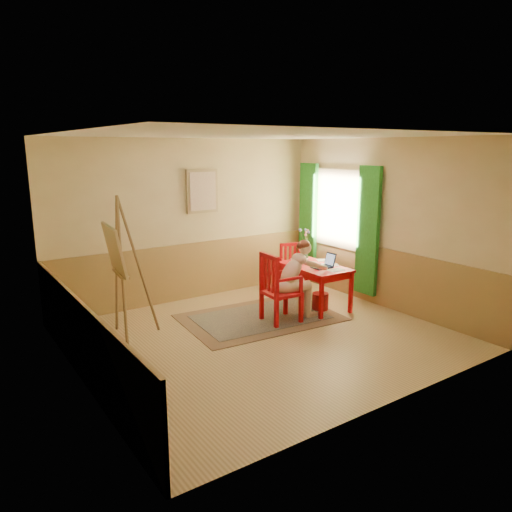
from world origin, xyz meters
TOP-DOWN VIEW (x-y plane):
  - room at (0.00, 0.00)m, footprint 5.04×4.54m
  - wainscot at (0.00, 0.80)m, footprint 5.00×4.50m
  - window at (2.42, 1.10)m, footprint 0.12×2.01m
  - wall_portrait at (0.25, 2.20)m, footprint 0.60×0.05m
  - rug at (0.41, 0.67)m, footprint 2.52×1.79m
  - table at (1.47, 0.60)m, footprint 0.75×1.22m
  - chair_left at (0.53, 0.35)m, footprint 0.54×0.52m
  - chair_back at (1.71, 1.49)m, footprint 0.52×0.53m
  - figure at (0.85, 0.34)m, footprint 0.93×0.42m
  - laptop at (1.53, 0.43)m, footprint 0.38×0.23m
  - papers at (1.68, 0.65)m, footprint 0.65×1.15m
  - vase at (1.73, 1.15)m, footprint 0.18×0.27m
  - wastebasket at (1.46, 0.42)m, footprint 0.30×0.30m
  - easel at (-1.65, 1.15)m, footprint 0.71×0.90m

SIDE VIEW (x-z plane):
  - rug at x=0.41m, z-range 0.00..0.02m
  - wastebasket at x=1.46m, z-range 0.00..0.29m
  - chair_back at x=1.71m, z-range 0.00..0.91m
  - wainscot at x=0.00m, z-range 0.00..1.00m
  - chair_left at x=0.53m, z-range 0.00..1.10m
  - table at x=1.47m, z-range 0.27..0.99m
  - figure at x=0.85m, z-range 0.06..1.31m
  - papers at x=1.68m, z-range 0.72..0.72m
  - laptop at x=1.53m, z-range 0.65..0.88m
  - vase at x=1.73m, z-range 0.70..1.23m
  - easel at x=-1.65m, z-range 0.19..2.21m
  - window at x=2.42m, z-range 0.25..2.45m
  - room at x=0.00m, z-range -0.02..2.82m
  - wall_portrait at x=0.25m, z-range 1.52..2.28m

